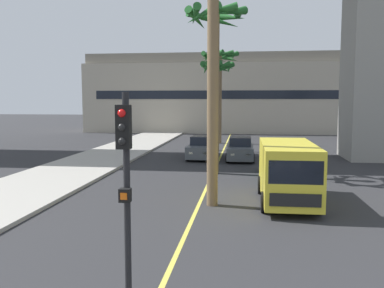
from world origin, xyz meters
The scene contains 12 objects.
sidewalk_left centered at (-8.00, 16.00, 0.07)m, with size 4.80×80.00×0.15m, color #ADA89E.
lane_stripe_center centered at (0.00, 24.00, 0.00)m, with size 0.14×56.00×0.01m, color #DBCC4C.
pier_building_backdrop centered at (0.00, 53.82, 4.74)m, with size 36.28×8.04×9.61m.
car_queue_front centered at (3.54, 22.90, 0.72)m, with size 1.92×4.14×1.56m.
car_queue_second centered at (-1.22, 28.96, 0.72)m, with size 1.90×4.14×1.56m.
car_queue_third centered at (1.41, 28.51, 0.72)m, with size 1.88×4.12×1.56m.
delivery_van centered at (3.42, 16.83, 1.29)m, with size 2.19×5.26×2.36m.
traffic_light_median_near centered at (-0.31, 7.25, 2.71)m, with size 0.24×0.37×4.20m.
palm_tree_near_median centered at (0.53, 16.06, 6.94)m, with size 2.73×2.81×9.25m.
palm_tree_mid_median centered at (0.07, 23.15, 7.31)m, with size 3.43×3.47×9.07m.
palm_tree_far_median centered at (-0.52, 33.55, 5.76)m, with size 2.78×2.85×7.13m.
palm_tree_farthest_median centered at (-0.70, 39.35, 6.97)m, with size 3.55×3.65×8.55m.
Camera 1 is at (1.77, 0.17, 4.07)m, focal length 39.42 mm.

